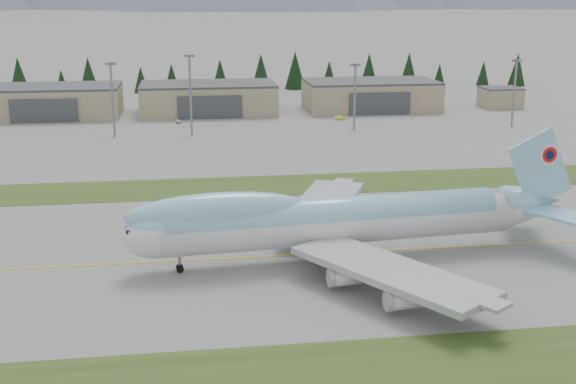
{
  "coord_description": "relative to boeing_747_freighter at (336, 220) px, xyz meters",
  "views": [
    {
      "loc": [
        -22.95,
        -110.64,
        41.63
      ],
      "look_at": [
        -5.81,
        10.28,
        8.0
      ],
      "focal_mm": 45.0,
      "sensor_mm": 36.0,
      "label": 1
    }
  ],
  "objects": [
    {
      "name": "ground",
      "position": [
        -0.12,
        2.52,
        -6.65
      ],
      "size": [
        7000.0,
        7000.0,
        0.0
      ],
      "primitive_type": "plane",
      "color": "slate",
      "rests_on": "ground"
    },
    {
      "name": "grass_strip_near",
      "position": [
        -0.12,
        -35.48,
        -6.65
      ],
      "size": [
        400.0,
        14.0,
        0.08
      ],
      "primitive_type": "cube",
      "color": "#314619",
      "rests_on": "ground"
    },
    {
      "name": "grass_strip_far",
      "position": [
        -0.12,
        47.52,
        -6.65
      ],
      "size": [
        400.0,
        18.0,
        0.08
      ],
      "primitive_type": "cube",
      "color": "#314619",
      "rests_on": "ground"
    },
    {
      "name": "taxiway_line_main",
      "position": [
        -0.12,
        2.52,
        -6.65
      ],
      "size": [
        400.0,
        0.4,
        0.02
      ],
      "primitive_type": "cube",
      "color": "gold",
      "rests_on": "ground"
    },
    {
      "name": "boeing_747_freighter",
      "position": [
        0.0,
        0.0,
        0.0
      ],
      "size": [
        76.68,
        65.91,
        20.18
      ],
      "rotation": [
        0.0,
        0.0,
        0.09
      ],
      "color": "silver",
      "rests_on": "ground"
    },
    {
      "name": "hangar_left",
      "position": [
        -70.12,
        152.41,
        -1.26
      ],
      "size": [
        48.0,
        26.6,
        10.8
      ],
      "color": "gray",
      "rests_on": "ground"
    },
    {
      "name": "hangar_center",
      "position": [
        -15.12,
        152.41,
        -1.26
      ],
      "size": [
        48.0,
        26.6,
        10.8
      ],
      "color": "gray",
      "rests_on": "ground"
    },
    {
      "name": "hangar_right",
      "position": [
        44.88,
        152.41,
        -1.26
      ],
      "size": [
        48.0,
        26.6,
        10.8
      ],
      "color": "gray",
      "rests_on": "ground"
    },
    {
      "name": "control_shed",
      "position": [
        94.88,
        150.52,
        -2.85
      ],
      "size": [
        14.0,
        12.0,
        7.6
      ],
      "color": "gray",
      "rests_on": "ground"
    },
    {
      "name": "floodlight_masts",
      "position": [
        10.26,
        111.64,
        8.92
      ],
      "size": [
        129.86,
        5.27,
        24.23
      ],
      "color": "slate",
      "rests_on": "ground"
    },
    {
      "name": "service_vehicle_a",
      "position": [
        -25.97,
        132.37,
        -6.65
      ],
      "size": [
        1.97,
        3.83,
        1.25
      ],
      "primitive_type": "imported",
      "rotation": [
        0.0,
        0.0,
        0.14
      ],
      "color": "silver",
      "rests_on": "ground"
    },
    {
      "name": "service_vehicle_b",
      "position": [
        29.05,
        131.51,
        -6.65
      ],
      "size": [
        4.29,
        1.95,
        1.37
      ],
      "primitive_type": "imported",
      "rotation": [
        0.0,
        0.0,
        1.45
      ],
      "color": "yellow",
      "rests_on": "ground"
    },
    {
      "name": "service_vehicle_c",
      "position": [
        68.49,
        142.52,
        -6.65
      ],
      "size": [
        3.1,
        4.73,
        1.27
      ],
      "primitive_type": "imported",
      "rotation": [
        0.0,
        0.0,
        0.33
      ],
      "color": "silver",
      "rests_on": "ground"
    },
    {
      "name": "conifer_belt",
      "position": [
        0.87,
        214.81,
        0.7
      ],
      "size": [
        267.26,
        15.59,
        16.9
      ],
      "color": "black",
      "rests_on": "ground"
    }
  ]
}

